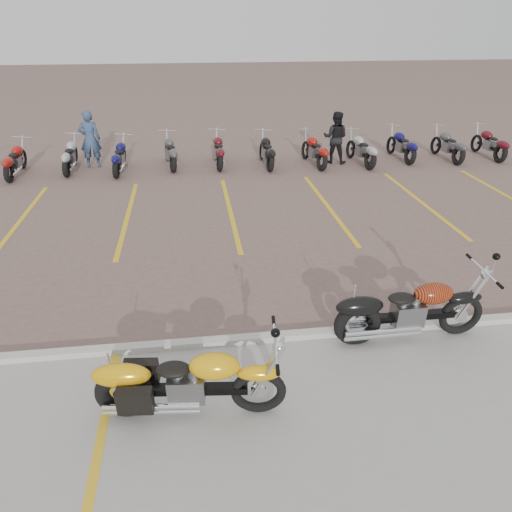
{
  "coord_description": "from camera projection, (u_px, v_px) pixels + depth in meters",
  "views": [
    {
      "loc": [
        -1.0,
        -8.58,
        4.76
      ],
      "look_at": [
        0.11,
        -0.38,
        0.75
      ],
      "focal_mm": 35.0,
      "sensor_mm": 36.0,
      "label": 1
    }
  ],
  "objects": [
    {
      "name": "yellow_cruiser",
      "position": [
        186.0,
        383.0,
        6.39
      ],
      "size": [
        2.47,
        0.47,
        1.02
      ],
      "rotation": [
        0.12,
        0.0,
        -0.11
      ],
      "color": "black",
      "rests_on": "ground"
    },
    {
      "name": "person_a",
      "position": [
        90.0,
        139.0,
        16.87
      ],
      "size": [
        0.74,
        0.53,
        1.92
      ],
      "primitive_type": "imported",
      "rotation": [
        0.0,
        0.0,
        3.24
      ],
      "color": "navy",
      "rests_on": "ground"
    },
    {
      "name": "ground",
      "position": [
        248.0,
        282.0,
        9.85
      ],
      "size": [
        100.0,
        100.0,
        0.0
      ],
      "primitive_type": "plane",
      "color": "#705850",
      "rests_on": "ground"
    },
    {
      "name": "bg_bike_row",
      "position": [
        242.0,
        151.0,
        17.11
      ],
      "size": [
        18.91,
        2.04,
        1.1
      ],
      "color": "black",
      "rests_on": "ground"
    },
    {
      "name": "concrete_apron",
      "position": [
        294.0,
        466.0,
        5.83
      ],
      "size": [
        60.0,
        5.0,
        0.01
      ],
      "primitive_type": "cube",
      "color": "#9E9B93",
      "rests_on": "ground"
    },
    {
      "name": "curb",
      "position": [
        263.0,
        338.0,
        8.04
      ],
      "size": [
        60.0,
        0.18,
        0.12
      ],
      "primitive_type": "cube",
      "color": "#ADAAA3",
      "rests_on": "ground"
    },
    {
      "name": "person_b",
      "position": [
        335.0,
        138.0,
        17.4
      ],
      "size": [
        1.07,
        0.98,
        1.78
      ],
      "primitive_type": "imported",
      "rotation": [
        0.0,
        0.0,
        2.7
      ],
      "color": "black",
      "rests_on": "ground"
    },
    {
      "name": "flame_cruiser",
      "position": [
        406.0,
        313.0,
        7.9
      ],
      "size": [
        2.48,
        0.36,
        1.02
      ],
      "rotation": [
        0.06,
        0.0,
        0.01
      ],
      "color": "black",
      "rests_on": "ground"
    },
    {
      "name": "apron_stripe",
      "position": [
        91.0,
        488.0,
        5.55
      ],
      "size": [
        0.12,
        5.0,
        0.0
      ],
      "primitive_type": "cube",
      "color": "gold",
      "rests_on": "concrete_apron"
    },
    {
      "name": "parking_stripes",
      "position": [
        230.0,
        211.0,
        13.41
      ],
      "size": [
        38.0,
        5.5,
        0.01
      ],
      "primitive_type": null,
      "color": "gold",
      "rests_on": "ground"
    }
  ]
}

